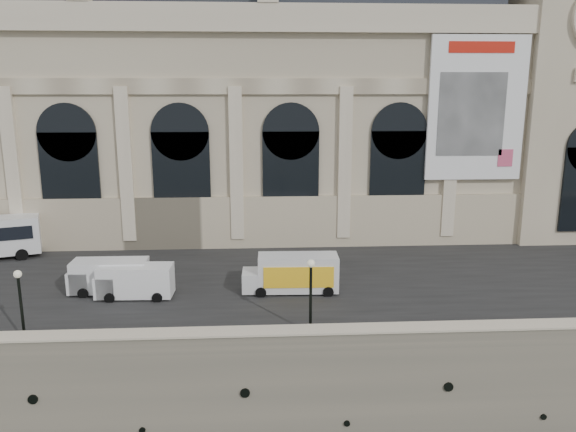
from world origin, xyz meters
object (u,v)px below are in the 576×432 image
van_c (106,276)px  van_b (131,281)px  lamp_right (311,297)px  lamp_left (21,307)px  box_truck (293,274)px

van_c → van_b: bearing=-27.4°
lamp_right → lamp_left: bearing=-179.1°
box_truck → lamp_left: bearing=-155.0°
van_c → lamp_right: size_ratio=1.18×
box_truck → lamp_left: (-16.47, -7.67, 0.83)m
van_b → lamp_left: 8.68m
van_c → box_truck: box_truck is taller
box_truck → lamp_left: 18.19m
box_truck → lamp_left: size_ratio=1.56×
lamp_left → van_c: bearing=72.0°
lamp_right → van_c: bearing=151.0°
van_c → lamp_left: (-2.68, -8.26, 0.98)m
lamp_left → lamp_right: lamp_right is taller
van_b → box_truck: box_truck is taller
box_truck → van_c: bearing=177.5°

